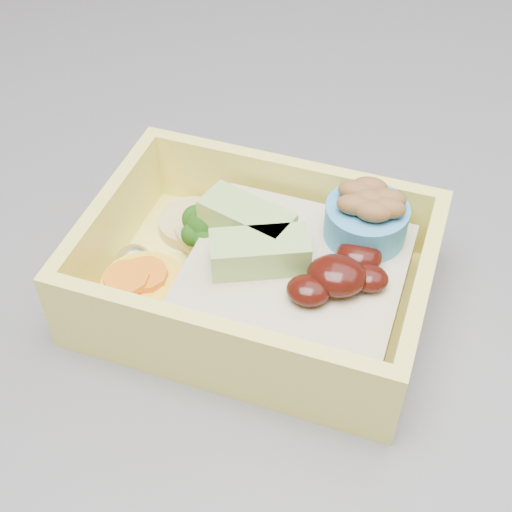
# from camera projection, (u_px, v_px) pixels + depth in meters

# --- Properties ---
(island) EXTENTS (1.24, 0.84, 0.92)m
(island) POSITION_uv_depth(u_px,v_px,m) (213.00, 497.00, 0.83)
(island) COLOR brown
(island) RESTS_ON ground
(bento_box) EXTENTS (0.22, 0.17, 0.07)m
(bento_box) POSITION_uv_depth(u_px,v_px,m) (268.00, 271.00, 0.43)
(bento_box) COLOR #FFF369
(bento_box) RESTS_ON island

